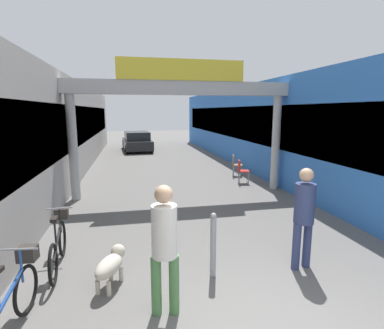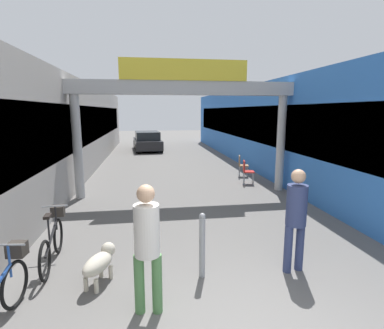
{
  "view_description": "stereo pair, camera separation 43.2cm",
  "coord_description": "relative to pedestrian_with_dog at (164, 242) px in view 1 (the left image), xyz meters",
  "views": [
    {
      "loc": [
        -1.61,
        -2.61,
        2.74
      ],
      "look_at": [
        0.0,
        5.24,
        1.3
      ],
      "focal_mm": 28.0,
      "sensor_mm": 36.0,
      "label": 1
    },
    {
      "loc": [
        -1.18,
        -2.68,
        2.74
      ],
      "look_at": [
        0.0,
        5.24,
        1.3
      ],
      "focal_mm": 28.0,
      "sensor_mm": 36.0,
      "label": 2
    }
  ],
  "objects": [
    {
      "name": "storefront_right",
      "position": [
        6.32,
        9.92,
        0.92
      ],
      "size": [
        3.0,
        26.0,
        3.92
      ],
      "color": "blue",
      "rests_on": "ground_plane"
    },
    {
      "name": "arcade_sign_gateway",
      "position": [
        1.22,
        5.9,
        2.04
      ],
      "size": [
        7.4,
        0.47,
        4.31
      ],
      "color": "#B2B2B2",
      "rests_on": "ground_plane"
    },
    {
      "name": "bicycle_blue_nearest",
      "position": [
        -1.91,
        0.01,
        -0.61
      ],
      "size": [
        0.46,
        1.68,
        0.98
      ],
      "color": "black",
      "rests_on": "ground_plane"
    },
    {
      "name": "parked_car_black",
      "position": [
        0.03,
        17.42,
        -0.4
      ],
      "size": [
        2.08,
        4.13,
        1.33
      ],
      "color": "black",
      "rests_on": "ground_plane"
    },
    {
      "name": "cafe_chair_red_nearer",
      "position": [
        3.73,
        6.93,
        -0.51
      ],
      "size": [
        0.48,
        0.48,
        0.89
      ],
      "color": "gray",
      "rests_on": "ground_plane"
    },
    {
      "name": "storefront_left",
      "position": [
        -3.87,
        9.92,
        0.92
      ],
      "size": [
        3.0,
        26.0,
        3.92
      ],
      "color": "#9E9993",
      "rests_on": "ground_plane"
    },
    {
      "name": "bicycle_black_second",
      "position": [
        -1.71,
        1.68,
        -0.61
      ],
      "size": [
        0.46,
        1.69,
        0.98
      ],
      "color": "black",
      "rests_on": "ground_plane"
    },
    {
      "name": "pedestrian_with_dog",
      "position": [
        0.0,
        0.0,
        0.0
      ],
      "size": [
        0.39,
        0.38,
        1.81
      ],
      "color": "#4C7F47",
      "rests_on": "ground_plane"
    },
    {
      "name": "cafe_chair_wood_farther",
      "position": [
        3.95,
        8.21,
        -0.51
      ],
      "size": [
        0.49,
        0.49,
        0.89
      ],
      "color": "gray",
      "rests_on": "ground_plane"
    },
    {
      "name": "bollard_post_metal",
      "position": [
        0.89,
        0.78,
        -0.48
      ],
      "size": [
        0.1,
        0.1,
        1.11
      ],
      "color": "gray",
      "rests_on": "ground_plane"
    },
    {
      "name": "pedestrian_companion",
      "position": [
        2.48,
        0.73,
        -0.01
      ],
      "size": [
        0.4,
        0.4,
        1.8
      ],
      "color": "navy",
      "rests_on": "ground_plane"
    },
    {
      "name": "dog_on_leash",
      "position": [
        -0.76,
        0.84,
        -0.69
      ],
      "size": [
        0.56,
        0.82,
        0.57
      ],
      "color": "beige",
      "rests_on": "ground_plane"
    }
  ]
}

